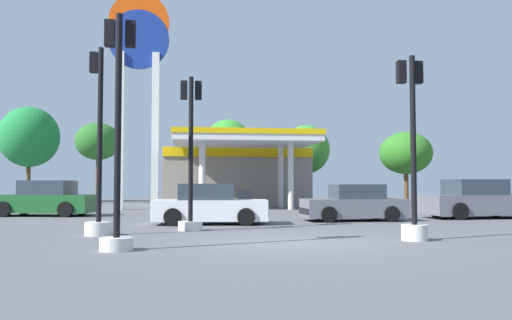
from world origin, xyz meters
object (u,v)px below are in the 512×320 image
traffic_signal_0 (191,173)px  tree_2 (228,146)px  traffic_signal_1 (118,156)px  car_2 (354,204)px  tree_1 (98,142)px  tree_0 (29,137)px  traffic_signal_2 (413,172)px  station_pole_sign (139,74)px  car_3 (45,200)px  tree_4 (406,153)px  traffic_signal_3 (98,184)px  car_1 (478,201)px  tree_3 (306,150)px  car_0 (210,206)px

traffic_signal_0 → tree_2: size_ratio=0.70×
traffic_signal_1 → car_2: bearing=46.1°
tree_1 → car_2: bearing=-58.4°
tree_0 → tree_1: (5.86, -2.73, -0.54)m
car_2 → traffic_signal_2: bearing=-96.1°
station_pole_sign → car_2: 15.54m
car_3 → tree_0: tree_0 is taller
car_2 → tree_4: 27.13m
traffic_signal_0 → traffic_signal_3: bearing=-153.3°
traffic_signal_0 → car_1: bearing=20.1°
traffic_signal_1 → tree_3: size_ratio=0.80×
station_pole_sign → traffic_signal_1: (1.40, -18.46, -5.72)m
tree_4 → traffic_signal_2: bearing=-113.2°
tree_0 → tree_4: 31.70m
station_pole_sign → car_2: (9.20, -10.35, -7.07)m
traffic_signal_2 → tree_4: tree_4 is taller
station_pole_sign → traffic_signal_3: station_pole_sign is taller
traffic_signal_1 → tree_4: bearing=57.6°
station_pole_sign → tree_2: bearing=63.9°
car_1 → tree_4: (6.89, 22.98, 3.44)m
traffic_signal_0 → tree_3: size_ratio=0.75×
traffic_signal_1 → traffic_signal_2: bearing=8.8°
car_0 → car_1: bearing=9.7°
tree_2 → tree_4: tree_2 is taller
car_2 → tree_2: bearing=98.1°
car_2 → traffic_signal_2: 7.14m
car_2 → tree_3: 22.49m
tree_0 → tree_2: size_ratio=1.15×
traffic_signal_0 → tree_1: size_ratio=0.76×
traffic_signal_1 → traffic_signal_3: traffic_signal_3 is taller
traffic_signal_0 → tree_2: 26.36m
car_1 → traffic_signal_0: traffic_signal_0 is taller
traffic_signal_2 → tree_0: 36.60m
traffic_signal_3 → tree_2: tree_2 is taller
car_3 → traffic_signal_3: 10.36m
car_3 → tree_4: tree_4 is taller
car_0 → tree_1: tree_1 is taller
car_0 → traffic_signal_2: size_ratio=0.88×
traffic_signal_1 → car_3: bearing=110.7°
car_3 → tree_3: bearing=47.3°
tree_4 → traffic_signal_1: bearing=-122.4°
car_1 → tree_2: bearing=112.1°
tree_3 → traffic_signal_1: bearing=-110.0°
car_0 → traffic_signal_3: 4.93m
traffic_signal_0 → tree_0: (-12.94, 27.87, 3.53)m
traffic_signal_2 → tree_2: tree_2 is taller
car_2 → car_3: size_ratio=0.84×
car_3 → tree_2: 20.46m
car_3 → tree_1: size_ratio=0.75×
traffic_signal_2 → tree_3: size_ratio=0.74×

